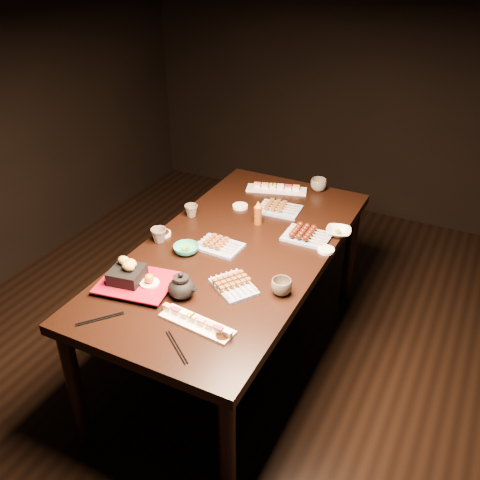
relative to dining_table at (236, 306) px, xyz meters
name	(u,v)px	position (x,y,z in m)	size (l,w,h in m)	color
ground	(236,415)	(0.19, -0.37, -0.38)	(5.00, 5.00, 0.00)	black
dining_table	(236,306)	(0.00, 0.00, 0.00)	(0.90, 1.80, 0.75)	black
sushi_platter_near	(197,321)	(0.13, -0.61, 0.40)	(0.33, 0.09, 0.04)	white
sushi_platter_far	(277,187)	(-0.08, 0.71, 0.40)	(0.37, 0.10, 0.04)	white
yakitori_plate_center	(219,243)	(-0.07, -0.03, 0.40)	(0.22, 0.16, 0.06)	#828EB6
yakitori_plate_right	(234,283)	(0.15, -0.31, 0.40)	(0.21, 0.15, 0.05)	#828EB6
yakitori_plate_left	(279,206)	(0.04, 0.47, 0.40)	(0.24, 0.17, 0.06)	#828EB6
tsukune_plate	(307,233)	(0.29, 0.25, 0.41)	(0.24, 0.17, 0.06)	#828EB6
edamame_bowl_green	(186,249)	(-0.20, -0.15, 0.40)	(0.13, 0.13, 0.04)	teal
edamame_bowl_cream	(338,232)	(0.42, 0.36, 0.39)	(0.13, 0.13, 0.03)	beige
tempura_tray	(136,275)	(-0.25, -0.50, 0.44)	(0.33, 0.26, 0.12)	black
teacup_near_left	(159,235)	(-0.38, -0.12, 0.41)	(0.08, 0.08, 0.08)	brown
teacup_mid_right	(281,287)	(0.36, -0.25, 0.41)	(0.09, 0.09, 0.07)	brown
teacup_far_left	(191,211)	(-0.37, 0.19, 0.41)	(0.07, 0.07, 0.07)	brown
teacup_far_right	(319,185)	(0.15, 0.82, 0.41)	(0.10, 0.10, 0.08)	brown
teapot	(181,285)	(-0.03, -0.47, 0.44)	(0.14, 0.14, 0.12)	black
condiment_bottle	(258,213)	(-0.01, 0.28, 0.44)	(0.04, 0.04, 0.14)	#642F0D
sauce_dish_west	(163,234)	(-0.40, -0.06, 0.38)	(0.09, 0.09, 0.02)	white
sauce_dish_east	(326,250)	(0.42, 0.17, 0.38)	(0.09, 0.09, 0.02)	white
sauce_dish_se	(223,337)	(0.26, -0.63, 0.38)	(0.07, 0.07, 0.01)	white
sauce_dish_nw	(240,206)	(-0.18, 0.41, 0.38)	(0.09, 0.09, 0.02)	white
chopsticks_near	(100,319)	(-0.25, -0.76, 0.38)	(0.20, 0.02, 0.01)	black
chopsticks_se	(177,347)	(0.13, -0.76, 0.38)	(0.21, 0.02, 0.01)	black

